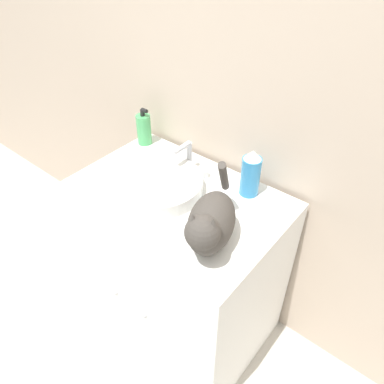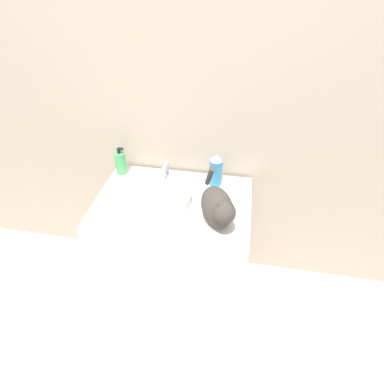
{
  "view_description": "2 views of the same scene",
  "coord_description": "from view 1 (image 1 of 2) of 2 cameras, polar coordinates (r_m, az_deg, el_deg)",
  "views": [
    {
      "loc": [
        0.76,
        -0.53,
        1.76
      ],
      "look_at": [
        0.12,
        0.25,
        0.94
      ],
      "focal_mm": 35.0,
      "sensor_mm": 36.0,
      "label": 1
    },
    {
      "loc": [
        0.32,
        -0.91,
        1.91
      ],
      "look_at": [
        0.11,
        0.25,
        0.94
      ],
      "focal_mm": 28.0,
      "sensor_mm": 36.0,
      "label": 2
    }
  ],
  "objects": [
    {
      "name": "ground_plane",
      "position": [
        1.99,
        -7.94,
        -23.81
      ],
      "size": [
        8.0,
        8.0,
        0.0
      ],
      "primitive_type": "plane",
      "color": "beige"
    },
    {
      "name": "wall_back",
      "position": [
        1.47,
        5.89,
        18.74
      ],
      "size": [
        6.0,
        0.05,
        2.5
      ],
      "color": "#C6B29E",
      "rests_on": "ground_plane"
    },
    {
      "name": "vanity_cabinet",
      "position": [
        1.75,
        -2.28,
        -11.19
      ],
      "size": [
        0.85,
        0.6,
        0.83
      ],
      "color": "white",
      "rests_on": "ground_plane"
    },
    {
      "name": "sink_basin",
      "position": [
        1.47,
        -5.09,
        1.1
      ],
      "size": [
        0.35,
        0.35,
        0.06
      ],
      "color": "white",
      "rests_on": "vanity_cabinet"
    },
    {
      "name": "faucet",
      "position": [
        1.55,
        -0.69,
        5.2
      ],
      "size": [
        0.2,
        0.11,
        0.14
      ],
      "color": "silver",
      "rests_on": "vanity_cabinet"
    },
    {
      "name": "cat",
      "position": [
        1.2,
        2.8,
        -4.73
      ],
      "size": [
        0.23,
        0.37,
        0.25
      ],
      "rotation": [
        0.0,
        0.0,
        -1.19
      ],
      "color": "#47423D",
      "rests_on": "vanity_cabinet"
    },
    {
      "name": "soap_bottle",
      "position": [
        1.75,
        -7.34,
        9.51
      ],
      "size": [
        0.07,
        0.07,
        0.18
      ],
      "color": "#4CB266",
      "rests_on": "vanity_cabinet"
    },
    {
      "name": "spray_bottle",
      "position": [
        1.43,
        8.94,
        2.85
      ],
      "size": [
        0.07,
        0.07,
        0.2
      ],
      "color": "#338CCC",
      "rests_on": "vanity_cabinet"
    }
  ]
}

